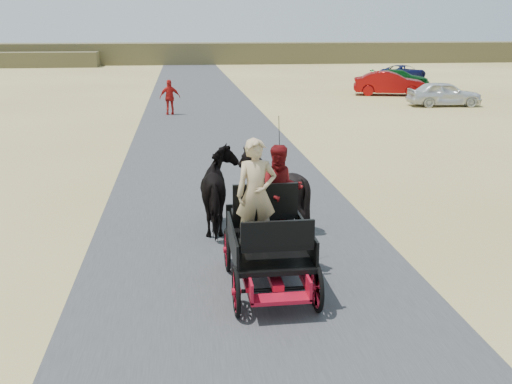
{
  "coord_description": "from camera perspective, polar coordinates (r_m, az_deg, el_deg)",
  "views": [
    {
      "loc": [
        -1.07,
        -8.41,
        4.2
      ],
      "look_at": [
        0.27,
        1.84,
        1.2
      ],
      "focal_mm": 40.0,
      "sensor_mm": 36.0,
      "label": 1
    }
  ],
  "objects": [
    {
      "name": "ground",
      "position": [
        9.46,
        -0.18,
        -10.17
      ],
      "size": [
        140.0,
        140.0,
        0.0
      ],
      "primitive_type": "plane",
      "color": "tan"
    },
    {
      "name": "road",
      "position": [
        9.46,
        -0.18,
        -10.14
      ],
      "size": [
        6.0,
        140.0,
        0.01
      ],
      "primitive_type": "cube",
      "color": "#38383A",
      "rests_on": "ground"
    },
    {
      "name": "ridge_far",
      "position": [
        70.49,
        -6.74,
        13.62
      ],
      "size": [
        140.0,
        6.0,
        2.4
      ],
      "primitive_type": "cube",
      "color": "brown",
      "rests_on": "ground"
    },
    {
      "name": "carriage",
      "position": [
        9.56,
        1.25,
        -7.5
      ],
      "size": [
        1.3,
        2.4,
        0.72
      ],
      "primitive_type": null,
      "color": "black",
      "rests_on": "ground"
    },
    {
      "name": "horse_left",
      "position": [
        12.15,
        -3.43,
        0.13
      ],
      "size": [
        0.91,
        2.01,
        1.7
      ],
      "primitive_type": "imported",
      "rotation": [
        0.0,
        0.0,
        3.14
      ],
      "color": "black",
      "rests_on": "ground"
    },
    {
      "name": "horse_right",
      "position": [
        12.27,
        1.7,
        0.32
      ],
      "size": [
        1.37,
        1.54,
        1.7
      ],
      "primitive_type": "imported",
      "rotation": [
        0.0,
        0.0,
        3.14
      ],
      "color": "black",
      "rests_on": "ground"
    },
    {
      "name": "driver_man",
      "position": [
        9.15,
        0.01,
        -0.2
      ],
      "size": [
        0.66,
        0.43,
        1.8
      ],
      "primitive_type": "imported",
      "color": "tan",
      "rests_on": "carriage"
    },
    {
      "name": "passenger_woman",
      "position": [
        9.78,
        2.5,
        0.18
      ],
      "size": [
        0.77,
        0.6,
        1.58
      ],
      "primitive_type": "imported",
      "color": "#660C0F",
      "rests_on": "carriage"
    },
    {
      "name": "pedestrian",
      "position": [
        28.84,
        -8.61,
        9.34
      ],
      "size": [
        1.06,
        0.55,
        1.73
      ],
      "primitive_type": "imported",
      "rotation": [
        0.0,
        0.0,
        3.28
      ],
      "color": "red",
      "rests_on": "ground"
    },
    {
      "name": "car_a",
      "position": [
        33.48,
        18.3,
        9.32
      ],
      "size": [
        4.07,
        1.87,
        1.35
      ],
      "primitive_type": "imported",
      "rotation": [
        0.0,
        0.0,
        1.5
      ],
      "color": "silver",
      "rests_on": "ground"
    },
    {
      "name": "car_b",
      "position": [
        37.95,
        13.23,
        10.52
      ],
      "size": [
        4.78,
        2.72,
        1.49
      ],
      "primitive_type": "imported",
      "rotation": [
        0.0,
        0.0,
        1.3
      ],
      "color": "maroon",
      "rests_on": "ground"
    },
    {
      "name": "car_c",
      "position": [
        43.7,
        14.17,
        10.98
      ],
      "size": [
        4.51,
        2.66,
        1.23
      ],
      "primitive_type": "imported",
      "rotation": [
        0.0,
        0.0,
        1.34
      ],
      "color": "#0C4C19",
      "rests_on": "ground"
    },
    {
      "name": "car_d",
      "position": [
        49.57,
        14.52,
        11.5
      ],
      "size": [
        4.77,
        3.98,
        1.21
      ],
      "primitive_type": "imported",
      "rotation": [
        0.0,
        0.0,
        2.12
      ],
      "color": "navy",
      "rests_on": "ground"
    }
  ]
}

